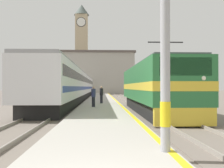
{
  "coord_description": "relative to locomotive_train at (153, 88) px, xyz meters",
  "views": [
    {
      "loc": [
        0.0,
        -3.27,
        1.81
      ],
      "look_at": [
        0.91,
        18.95,
        2.06
      ],
      "focal_mm": 42.0,
      "sensor_mm": 36.0,
      "label": 1
    }
  ],
  "objects": [
    {
      "name": "second_waiting_passenger",
      "position": [
        -4.28,
        2.06,
        -0.66
      ],
      "size": [
        0.34,
        0.34,
        1.61
      ],
      "color": "#23232D",
      "rests_on": "platform"
    },
    {
      "name": "platform",
      "position": [
        -3.67,
        9.9,
        -1.63
      ],
      "size": [
        3.63,
        140.0,
        0.26
      ],
      "color": "#ADA89E",
      "rests_on": "ground"
    },
    {
      "name": "clock_tower",
      "position": [
        -9.18,
        54.62,
        11.37
      ],
      "size": [
        4.15,
        4.15,
        24.83
      ],
      "color": "tan",
      "rests_on": "ground"
    },
    {
      "name": "station_building",
      "position": [
        -5.85,
        48.5,
        3.62
      ],
      "size": [
        21.15,
        8.1,
        10.72
      ],
      "color": "#A8A399",
      "rests_on": "ground"
    },
    {
      "name": "rail_track_near",
      "position": [
        0.0,
        9.9,
        -1.73
      ],
      "size": [
        2.83,
        140.0,
        0.16
      ],
      "color": "#70665B",
      "rests_on": "ground"
    },
    {
      "name": "person_on_platform",
      "position": [
        -3.66,
        6.55,
        -0.65
      ],
      "size": [
        0.34,
        0.34,
        1.63
      ],
      "color": "#23232D",
      "rests_on": "platform"
    },
    {
      "name": "ground_plane",
      "position": [
        -3.67,
        14.9,
        -1.76
      ],
      "size": [
        200.0,
        200.0,
        0.0
      ],
      "primitive_type": "plane",
      "color": "#70665B"
    },
    {
      "name": "rail_track_far",
      "position": [
        -7.12,
        9.9,
        -1.73
      ],
      "size": [
        2.83,
        140.0,
        0.16
      ],
      "color": "#70665B",
      "rests_on": "ground"
    },
    {
      "name": "locomotive_train",
      "position": [
        0.0,
        0.0,
        0.0
      ],
      "size": [
        2.92,
        14.48,
        4.4
      ],
      "color": "black",
      "rests_on": "ground"
    },
    {
      "name": "passenger_train",
      "position": [
        -7.12,
        18.4,
        0.24
      ],
      "size": [
        2.92,
        47.36,
        3.7
      ],
      "color": "black",
      "rests_on": "ground"
    }
  ]
}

